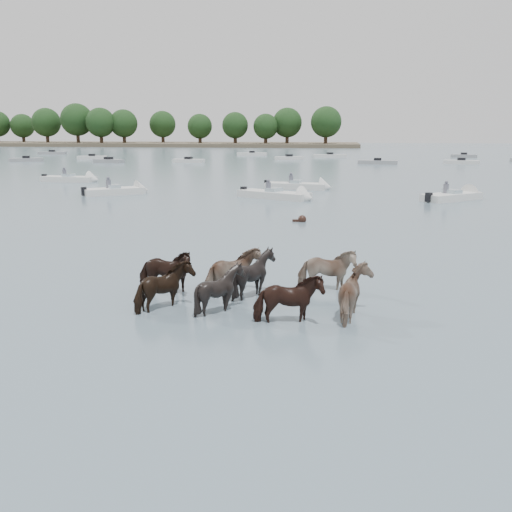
# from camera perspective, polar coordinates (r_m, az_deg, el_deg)

# --- Properties ---
(ground) EXTENTS (400.00, 400.00, 0.00)m
(ground) POSITION_cam_1_polar(r_m,az_deg,el_deg) (16.18, -8.32, -3.92)
(ground) COLOR slate
(ground) RESTS_ON ground
(shoreline) EXTENTS (160.00, 30.00, 1.00)m
(shoreline) POSITION_cam_1_polar(r_m,az_deg,el_deg) (180.95, -16.18, 11.04)
(shoreline) COLOR #4C4233
(shoreline) RESTS_ON ground
(pony_herd) EXTENTS (7.23, 4.05, 1.52)m
(pony_herd) POSITION_cam_1_polar(r_m,az_deg,el_deg) (15.07, -0.49, -2.88)
(pony_herd) COLOR black
(pony_herd) RESTS_ON ground
(swimming_pony) EXTENTS (0.72, 0.44, 0.44)m
(swimming_pony) POSITION_cam_1_polar(r_m,az_deg,el_deg) (28.80, 4.69, 3.75)
(swimming_pony) COLOR black
(swimming_pony) RESTS_ON ground
(motorboat_a) EXTENTS (4.78, 4.18, 1.92)m
(motorboat_a) POSITION_cam_1_polar(r_m,az_deg,el_deg) (42.57, -13.49, 6.55)
(motorboat_a) COLOR silver
(motorboat_a) RESTS_ON ground
(motorboat_b) EXTENTS (5.83, 4.05, 1.92)m
(motorboat_b) POSITION_cam_1_polar(r_m,az_deg,el_deg) (38.36, 2.84, 6.23)
(motorboat_b) COLOR silver
(motorboat_b) RESTS_ON ground
(motorboat_c) EXTENTS (5.59, 2.30, 1.92)m
(motorboat_c) POSITION_cam_1_polar(r_m,az_deg,el_deg) (44.99, 5.08, 7.17)
(motorboat_c) COLOR silver
(motorboat_c) RESTS_ON ground
(motorboat_d) EXTENTS (4.85, 4.49, 1.92)m
(motorboat_d) POSITION_cam_1_polar(r_m,az_deg,el_deg) (40.48, 20.17, 5.82)
(motorboat_d) COLOR silver
(motorboat_d) RESTS_ON ground
(motorboat_f) EXTENTS (5.65, 1.86, 1.92)m
(motorboat_f) POSITION_cam_1_polar(r_m,az_deg,el_deg) (54.04, -18.03, 7.54)
(motorboat_f) COLOR silver
(motorboat_f) RESTS_ON ground
(distant_flotilla) EXTENTS (105.59, 29.43, 0.93)m
(distant_flotilla) POSITION_cam_1_polar(r_m,az_deg,el_deg) (88.90, 5.49, 9.96)
(distant_flotilla) COLOR gray
(distant_flotilla) RESTS_ON ground
(treeline) EXTENTS (150.79, 19.35, 12.47)m
(treeline) POSITION_cam_1_polar(r_m,az_deg,el_deg) (176.87, -15.84, 12.98)
(treeline) COLOR #382619
(treeline) RESTS_ON ground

